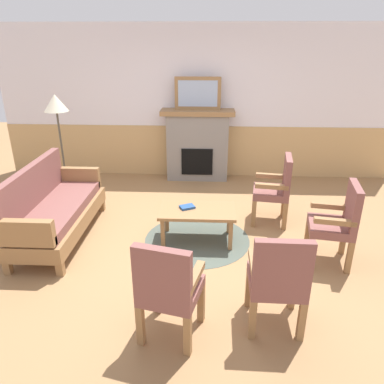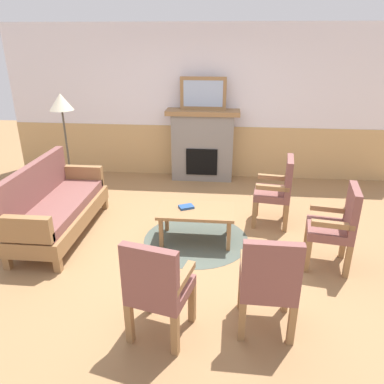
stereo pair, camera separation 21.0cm
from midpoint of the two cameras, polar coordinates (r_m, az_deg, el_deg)
name	(u,v)px [view 1 (the left image)]	position (r m, az deg, el deg)	size (l,w,h in m)	color
ground_plane	(191,241)	(4.84, -1.46, -7.63)	(14.00, 14.00, 0.00)	#997047
wall_back	(198,106)	(6.86, 0.06, 13.22)	(7.20, 0.14, 2.70)	white
fireplace	(197,144)	(6.76, -0.04, 7.37)	(1.30, 0.44, 1.28)	gray
framed_picture	(198,93)	(6.58, -0.05, 15.00)	(0.80, 0.04, 0.56)	olive
couch	(55,210)	(5.12, -21.55, -2.59)	(0.70, 1.80, 0.98)	olive
coffee_table	(197,213)	(4.70, -0.45, -3.30)	(0.96, 0.56, 0.44)	olive
round_rug	(197,239)	(4.88, -0.44, -7.34)	(1.37, 1.37, 0.01)	#4C564C
book_on_table	(187,207)	(4.71, -2.03, -2.33)	(0.18, 0.13, 0.03)	navy
armchair_near_fireplace	(276,187)	(5.22, 11.81, 0.78)	(0.54, 0.54, 0.98)	olive
armchair_by_window_left	(338,221)	(4.46, 20.44, -4.17)	(0.55, 0.55, 0.98)	olive
armchair_front_left	(278,278)	(3.32, 11.38, -12.92)	(0.49, 0.49, 0.98)	olive
armchair_front_center	(168,287)	(3.18, -5.66, -14.41)	(0.58, 0.58, 0.98)	olive
floor_lamp_by_couch	(56,110)	(6.04, -21.20, 11.76)	(0.36, 0.36, 1.68)	#332D28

